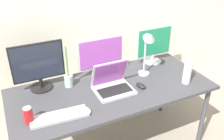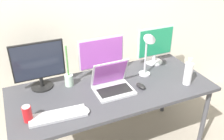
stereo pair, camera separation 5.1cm
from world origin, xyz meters
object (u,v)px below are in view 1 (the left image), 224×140
bamboo_vase (68,79)px  desk_lamp (148,46)px  soda_can_near_keyboard (28,115)px  work_desk (112,94)px  mouse_by_keyboard (141,85)px  keyboard_main (59,117)px  monitor_left (38,65)px  monitor_right (154,44)px  water_bottle (187,71)px  mouse_by_laptop (86,110)px  laptop_silver (112,84)px  monitor_center (101,55)px

bamboo_vase → desk_lamp: desk_lamp is taller
soda_can_near_keyboard → desk_lamp: 1.15m
work_desk → mouse_by_keyboard: size_ratio=16.43×
keyboard_main → bamboo_vase: 0.44m
monitor_left → mouse_by_keyboard: size_ratio=4.05×
work_desk → monitor_right: size_ratio=4.45×
water_bottle → desk_lamp: 0.42m
monitor_right → bamboo_vase: (-0.93, -0.08, -0.13)m
monitor_left → mouse_by_keyboard: 0.89m
work_desk → mouse_by_laptop: bearing=-146.4°
keyboard_main → bamboo_vase: bearing=68.1°
laptop_silver → keyboard_main: bearing=-161.5°
monitor_left → mouse_by_laptop: 0.57m
work_desk → bamboo_vase: (-0.33, 0.20, 0.13)m
mouse_by_keyboard → mouse_by_laptop: 0.57m
work_desk → soda_can_near_keyboard: size_ratio=13.99×
work_desk → bamboo_vase: bamboo_vase is taller
monitor_center → monitor_right: (0.59, 0.01, -0.00)m
monitor_center → keyboard_main: 0.73m
keyboard_main → mouse_by_keyboard: bearing=11.7°
monitor_right → laptop_silver: bearing=-153.7°
monitor_center → keyboard_main: size_ratio=1.03×
monitor_center → monitor_right: bearing=1.4°
work_desk → monitor_left: size_ratio=4.05×
water_bottle → monitor_left: bearing=158.7°
work_desk → water_bottle: 0.70m
mouse_by_laptop → desk_lamp: desk_lamp is taller
monitor_right → monitor_center: bearing=-178.6°
mouse_by_keyboard → bamboo_vase: size_ratio=0.28×
laptop_silver → mouse_by_keyboard: 0.26m
soda_can_near_keyboard → bamboo_vase: bamboo_vase is taller
work_desk → mouse_by_keyboard: (0.23, -0.09, 0.08)m
work_desk → monitor_right: monitor_right is taller
work_desk → keyboard_main: bearing=-159.5°
water_bottle → work_desk: bearing=162.4°
monitor_right → soda_can_near_keyboard: (-1.33, -0.43, -0.14)m
laptop_silver → water_bottle: 0.68m
soda_can_near_keyboard → monitor_right: bearing=17.9°
bamboo_vase → work_desk: bearing=-30.9°
monitor_left → mouse_by_keyboard: monitor_left is taller
monitor_right → water_bottle: 0.49m
mouse_by_keyboard → soda_can_near_keyboard: (-0.96, -0.06, 0.05)m
monitor_center → keyboard_main: (-0.53, -0.46, -0.19)m
monitor_right → monitor_left: bearing=-179.2°
monitor_center → water_bottle: size_ratio=1.71×
work_desk → laptop_silver: size_ratio=5.49×
laptop_silver → water_bottle: size_ratio=1.26×
monitor_left → monitor_right: 1.16m
water_bottle → bamboo_vase: bearing=157.6°
keyboard_main → monitor_center: bearing=45.1°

